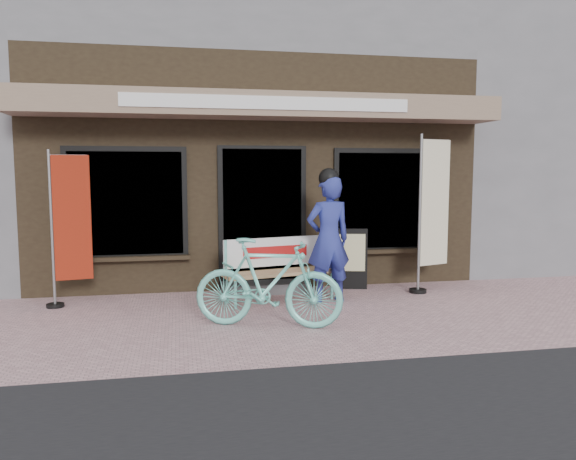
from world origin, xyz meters
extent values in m
plane|color=#C9999D|center=(0.00, 0.00, 0.00)|extent=(70.00, 70.00, 0.00)
cube|color=black|center=(0.00, 5.00, 1.80)|extent=(7.00, 6.00, 3.60)
cube|color=slate|center=(0.00, 5.00, 4.80)|extent=(7.00, 6.00, 2.40)
cube|color=gray|center=(0.00, 1.65, 2.75)|extent=(7.00, 0.80, 0.35)
cube|color=white|center=(0.00, 1.24, 2.75)|extent=(4.00, 0.02, 0.18)
cube|color=black|center=(0.00, 1.98, 1.10)|extent=(1.20, 0.06, 2.10)
cube|color=black|center=(0.00, 1.97, 1.10)|extent=(1.35, 0.04, 2.20)
cube|color=black|center=(-2.00, 1.98, 1.35)|extent=(1.60, 0.06, 1.50)
cube|color=black|center=(2.00, 1.98, 1.35)|extent=(1.60, 0.06, 1.50)
cube|color=black|center=(-2.00, 1.97, 1.35)|extent=(1.75, 0.04, 1.65)
cube|color=black|center=(2.00, 1.97, 1.35)|extent=(1.75, 0.04, 1.65)
cube|color=black|center=(-2.00, 1.92, 0.55)|extent=(1.80, 0.18, 0.06)
cube|color=black|center=(2.00, 1.92, 0.55)|extent=(1.80, 0.18, 0.06)
cube|color=#59595B|center=(0.00, 1.75, 0.07)|extent=(1.30, 0.45, 0.15)
cylinder|color=#70DAC8|center=(-0.54, 0.80, 0.19)|extent=(0.05, 0.05, 0.38)
cylinder|color=#70DAC8|center=(-0.62, 1.16, 0.19)|extent=(0.05, 0.05, 0.38)
cylinder|color=#70DAC8|center=(0.87, 1.12, 0.19)|extent=(0.05, 0.05, 0.38)
cylinder|color=#70DAC8|center=(0.79, 1.47, 0.19)|extent=(0.05, 0.05, 0.38)
cube|color=tan|center=(0.12, 1.14, 0.41)|extent=(1.67, 0.75, 0.05)
cylinder|color=#70DAC8|center=(-0.64, 1.15, 0.63)|extent=(0.05, 0.05, 0.50)
cylinder|color=#70DAC8|center=(0.81, 1.47, 0.63)|extent=(0.05, 0.05, 0.50)
cube|color=white|center=(0.08, 1.33, 0.68)|extent=(1.50, 0.37, 0.41)
cube|color=#B21414|center=(0.09, 1.31, 0.68)|extent=(0.95, 0.22, 0.16)
cylinder|color=#70DAC8|center=(-0.62, 0.97, 0.56)|extent=(0.12, 0.39, 0.04)
cylinder|color=#70DAC8|center=(0.87, 1.30, 0.56)|extent=(0.12, 0.39, 0.04)
imported|color=navy|center=(0.77, 0.99, 0.88)|extent=(0.70, 0.51, 1.75)
sphere|color=black|center=(0.77, 0.99, 1.72)|extent=(0.32, 0.32, 0.28)
imported|color=#70DAC8|center=(-0.25, -0.13, 0.52)|extent=(1.81, 1.05, 1.05)
cylinder|color=gray|center=(-2.91, 1.37, 1.05)|extent=(0.04, 0.04, 2.10)
cylinder|color=gray|center=(-2.68, 1.42, 2.03)|extent=(0.47, 0.11, 0.02)
cube|color=#9C2311|center=(-2.66, 1.42, 1.19)|extent=(0.47, 0.12, 1.67)
cylinder|color=black|center=(-2.91, 1.37, 0.02)|extent=(0.27, 0.27, 0.05)
cylinder|color=gray|center=(2.25, 1.27, 1.18)|extent=(0.05, 0.05, 2.36)
cylinder|color=gray|center=(2.50, 1.35, 2.28)|extent=(0.52, 0.19, 0.03)
cube|color=beige|center=(2.53, 1.36, 1.34)|extent=(0.52, 0.19, 1.88)
cylinder|color=black|center=(2.25, 1.27, 0.03)|extent=(0.32, 0.32, 0.05)
cube|color=black|center=(1.36, 1.74, 0.47)|extent=(0.48, 0.19, 0.94)
cube|color=beige|center=(1.35, 1.69, 0.57)|extent=(0.39, 0.11, 0.57)
camera|label=1|loc=(-1.27, -6.47, 1.83)|focal=35.00mm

